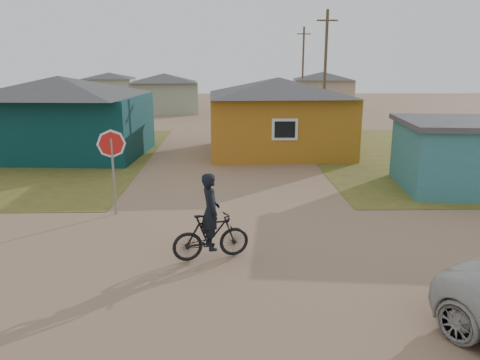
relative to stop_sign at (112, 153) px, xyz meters
name	(u,v)px	position (x,y,z in m)	size (l,w,h in m)	color
ground	(234,264)	(3.68, -3.85, -1.96)	(120.00, 120.00, 0.00)	#937054
house_teal	(61,115)	(-4.82, 9.65, 0.09)	(8.93, 7.08, 4.00)	#082E30
house_yellow	(278,114)	(6.18, 10.15, 0.04)	(7.72, 6.76, 3.90)	#A86A19
house_pale_west	(164,92)	(-2.32, 30.15, -0.10)	(7.04, 6.15, 3.60)	#949F88
house_beige_east	(323,88)	(13.68, 36.15, -0.10)	(6.95, 6.05, 3.60)	tan
house_pale_north	(110,87)	(-10.32, 42.15, -0.21)	(6.28, 5.81, 3.40)	#949F88
utility_pole_near	(325,70)	(10.18, 18.15, 2.18)	(1.40, 0.20, 8.00)	brown
utility_pole_far	(303,67)	(11.18, 34.15, 2.18)	(1.40, 0.20, 8.00)	brown
stop_sign	(112,153)	(0.00, 0.00, 0.00)	(0.88, 0.16, 2.69)	gray
cyclist	(211,228)	(3.13, -3.51, -1.18)	(1.97, 1.02, 2.15)	black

